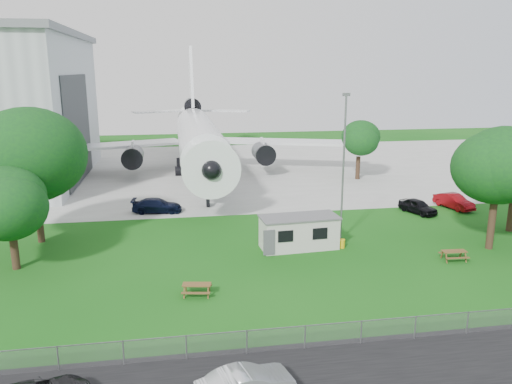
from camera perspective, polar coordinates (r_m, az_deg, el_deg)
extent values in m
plane|color=#1F6318|center=(34.97, -0.05, -9.59)|extent=(160.00, 160.00, 0.00)
cube|color=#B7B7B2|center=(71.23, -5.00, 2.54)|extent=(120.00, 46.00, 0.03)
cube|color=#2D3033|center=(66.12, -19.67, 6.83)|extent=(0.16, 16.00, 12.96)
cylinder|color=white|center=(66.33, -6.55, 6.12)|extent=(5.40, 34.00, 5.40)
cone|color=white|center=(47.60, -5.36, 3.12)|extent=(5.40, 5.50, 5.40)
cone|color=white|center=(87.10, -7.29, 8.46)|extent=(4.86, 9.00, 4.86)
cube|color=white|center=(70.21, -16.94, 5.05)|extent=(21.36, 10.77, 0.36)
cube|color=white|center=(71.34, 3.46, 5.75)|extent=(21.36, 10.77, 0.36)
cube|color=white|center=(86.76, -7.41, 12.21)|extent=(0.46, 9.96, 12.17)
cylinder|color=#515459|center=(66.29, -13.85, 3.97)|extent=(2.50, 4.20, 2.50)
cylinder|color=#515459|center=(67.10, 0.81, 4.49)|extent=(2.50, 4.20, 2.50)
cylinder|color=#515459|center=(85.94, -7.31, 9.72)|extent=(2.60, 4.50, 2.60)
cylinder|color=black|center=(51.85, -5.54, -0.41)|extent=(0.36, 0.36, 2.40)
cylinder|color=black|center=(67.87, -8.87, 2.88)|extent=(0.44, 0.44, 2.40)
cylinder|color=black|center=(68.13, -4.15, 3.06)|extent=(0.44, 0.44, 2.40)
cube|color=beige|center=(39.98, 4.92, -4.67)|extent=(6.17, 2.93, 2.50)
cube|color=#59595B|center=(39.59, 4.96, -2.87)|extent=(6.38, 3.14, 0.12)
cylinder|color=gold|center=(40.68, 9.78, -5.83)|extent=(0.50, 0.50, 0.70)
cube|color=gray|center=(26.68, 3.42, -17.60)|extent=(58.00, 0.04, 1.30)
cylinder|color=slate|center=(40.94, 9.94, 2.50)|extent=(0.16, 0.16, 12.00)
cylinder|color=#382619|center=(44.64, -23.54, -2.73)|extent=(0.56, 0.56, 4.12)
sphere|color=#135414|center=(43.58, -24.17, 3.64)|extent=(9.57, 9.57, 9.57)
cylinder|color=#382619|center=(39.62, -25.88, -6.04)|extent=(0.56, 0.56, 2.76)
sphere|color=#135414|center=(38.68, -26.40, -1.32)|extent=(5.92, 5.92, 5.92)
cylinder|color=#382619|center=(43.64, 25.30, -3.56)|extent=(0.56, 0.56, 3.71)
sphere|color=#135414|center=(42.61, 25.92, 2.28)|extent=(6.98, 6.98, 6.98)
cylinder|color=#382619|center=(49.25, 27.14, -2.20)|extent=(0.56, 0.56, 3.19)
cylinder|color=#382619|center=(65.98, 11.56, 2.70)|extent=(0.56, 0.56, 2.97)
sphere|color=#135414|center=(65.40, 11.71, 5.82)|extent=(5.17, 5.17, 5.17)
imported|color=black|center=(51.96, 18.00, -1.58)|extent=(2.99, 4.42, 1.40)
imported|color=maroon|center=(54.98, 21.68, -1.01)|extent=(2.65, 4.74, 1.48)
imported|color=black|center=(50.62, -11.25, -1.54)|extent=(5.09, 2.54, 1.42)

